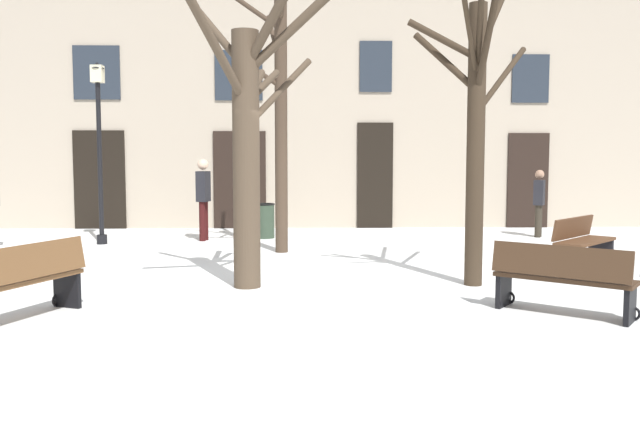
{
  "coord_description": "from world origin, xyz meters",
  "views": [
    {
      "loc": [
        -0.32,
        -10.27,
        1.82
      ],
      "look_at": [
        0.0,
        1.4,
        0.85
      ],
      "focal_mm": 36.43,
      "sensor_mm": 36.0,
      "label": 1
    }
  ],
  "objects_px": {
    "bench_far_corner": "(24,281)",
    "bench_by_litter_bin": "(582,241)",
    "tree_right_of_center": "(279,108)",
    "streetlamp": "(99,134)",
    "person_crossing_plaza": "(203,195)",
    "tree_near_facade": "(248,138)",
    "litter_bin": "(264,221)",
    "person_strolling": "(539,200)",
    "tree_left_of_center": "(475,123)",
    "bench_facing_shops": "(563,279)"
  },
  "relations": [
    {
      "from": "tree_right_of_center",
      "to": "tree_near_facade",
      "type": "height_order",
      "value": "tree_right_of_center"
    },
    {
      "from": "tree_right_of_center",
      "to": "litter_bin",
      "type": "xyz_separation_m",
      "value": [
        -0.45,
        2.33,
        -2.42
      ]
    },
    {
      "from": "tree_left_of_center",
      "to": "person_crossing_plaza",
      "type": "bearing_deg",
      "value": 131.31
    },
    {
      "from": "tree_right_of_center",
      "to": "bench_by_litter_bin",
      "type": "relative_size",
      "value": 3.68
    },
    {
      "from": "tree_right_of_center",
      "to": "streetlamp",
      "type": "xyz_separation_m",
      "value": [
        -3.9,
        1.35,
        -0.46
      ]
    },
    {
      "from": "tree_right_of_center",
      "to": "person_strolling",
      "type": "bearing_deg",
      "value": 21.39
    },
    {
      "from": "tree_left_of_center",
      "to": "bench_by_litter_bin",
      "type": "xyz_separation_m",
      "value": [
        2.35,
        1.69,
        -1.92
      ]
    },
    {
      "from": "tree_near_facade",
      "to": "litter_bin",
      "type": "distance_m",
      "value": 6.1
    },
    {
      "from": "bench_facing_shops",
      "to": "litter_bin",
      "type": "bearing_deg",
      "value": -24.68
    },
    {
      "from": "streetlamp",
      "to": "tree_right_of_center",
      "type": "bearing_deg",
      "value": -19.04
    },
    {
      "from": "litter_bin",
      "to": "person_strolling",
      "type": "height_order",
      "value": "person_strolling"
    },
    {
      "from": "tree_right_of_center",
      "to": "litter_bin",
      "type": "relative_size",
      "value": 6.7
    },
    {
      "from": "tree_near_facade",
      "to": "person_strolling",
      "type": "distance_m",
      "value": 8.73
    },
    {
      "from": "tree_right_of_center",
      "to": "bench_facing_shops",
      "type": "height_order",
      "value": "tree_right_of_center"
    },
    {
      "from": "tree_right_of_center",
      "to": "bench_facing_shops",
      "type": "distance_m",
      "value": 6.79
    },
    {
      "from": "bench_far_corner",
      "to": "bench_by_litter_bin",
      "type": "bearing_deg",
      "value": 137.08
    },
    {
      "from": "streetlamp",
      "to": "person_crossing_plaza",
      "type": "xyz_separation_m",
      "value": [
        2.12,
        0.54,
        -1.34
      ]
    },
    {
      "from": "streetlamp",
      "to": "litter_bin",
      "type": "distance_m",
      "value": 4.09
    },
    {
      "from": "bench_far_corner",
      "to": "person_strolling",
      "type": "xyz_separation_m",
      "value": [
        8.7,
        7.79,
        0.4
      ]
    },
    {
      "from": "tree_left_of_center",
      "to": "streetlamp",
      "type": "bearing_deg",
      "value": 144.82
    },
    {
      "from": "litter_bin",
      "to": "person_crossing_plaza",
      "type": "height_order",
      "value": "person_crossing_plaza"
    },
    {
      "from": "litter_bin",
      "to": "person_crossing_plaza",
      "type": "bearing_deg",
      "value": -161.6
    },
    {
      "from": "bench_far_corner",
      "to": "bench_facing_shops",
      "type": "height_order",
      "value": "bench_far_corner"
    },
    {
      "from": "tree_right_of_center",
      "to": "litter_bin",
      "type": "distance_m",
      "value": 3.39
    },
    {
      "from": "tree_near_facade",
      "to": "litter_bin",
      "type": "bearing_deg",
      "value": 91.25
    },
    {
      "from": "bench_facing_shops",
      "to": "streetlamp",
      "type": "bearing_deg",
      "value": -3.95
    },
    {
      "from": "tree_right_of_center",
      "to": "tree_near_facade",
      "type": "distance_m",
      "value": 3.6
    },
    {
      "from": "streetlamp",
      "to": "bench_by_litter_bin",
      "type": "xyz_separation_m",
      "value": [
        9.16,
        -3.12,
        -1.95
      ]
    },
    {
      "from": "litter_bin",
      "to": "bench_far_corner",
      "type": "distance_m",
      "value": 8.09
    },
    {
      "from": "tree_right_of_center",
      "to": "person_strolling",
      "type": "distance_m",
      "value": 6.75
    },
    {
      "from": "streetlamp",
      "to": "person_strolling",
      "type": "relative_size",
      "value": 2.45
    },
    {
      "from": "bench_facing_shops",
      "to": "bench_by_litter_bin",
      "type": "xyz_separation_m",
      "value": [
        1.78,
        3.54,
        -0.01
      ]
    },
    {
      "from": "tree_left_of_center",
      "to": "litter_bin",
      "type": "height_order",
      "value": "tree_left_of_center"
    },
    {
      "from": "tree_near_facade",
      "to": "bench_far_corner",
      "type": "height_order",
      "value": "tree_near_facade"
    },
    {
      "from": "tree_right_of_center",
      "to": "person_crossing_plaza",
      "type": "distance_m",
      "value": 3.15
    },
    {
      "from": "bench_far_corner",
      "to": "person_crossing_plaza",
      "type": "xyz_separation_m",
      "value": [
        0.91,
        7.32,
        0.57
      ]
    },
    {
      "from": "tree_right_of_center",
      "to": "bench_far_corner",
      "type": "bearing_deg",
      "value": -116.3
    },
    {
      "from": "bench_facing_shops",
      "to": "person_strolling",
      "type": "xyz_separation_m",
      "value": [
        2.53,
        7.67,
        0.44
      ]
    },
    {
      "from": "bench_by_litter_bin",
      "to": "tree_right_of_center",
      "type": "bearing_deg",
      "value": 116.45
    },
    {
      "from": "litter_bin",
      "to": "person_strolling",
      "type": "relative_size",
      "value": 0.51
    },
    {
      "from": "tree_right_of_center",
      "to": "tree_left_of_center",
      "type": "bearing_deg",
      "value": -49.85
    },
    {
      "from": "tree_right_of_center",
      "to": "bench_by_litter_bin",
      "type": "height_order",
      "value": "tree_right_of_center"
    },
    {
      "from": "person_crossing_plaza",
      "to": "bench_by_litter_bin",
      "type": "bearing_deg",
      "value": -105.81
    },
    {
      "from": "tree_near_facade",
      "to": "streetlamp",
      "type": "relative_size",
      "value": 1.09
    },
    {
      "from": "bench_facing_shops",
      "to": "person_crossing_plaza",
      "type": "bearing_deg",
      "value": -15.72
    },
    {
      "from": "litter_bin",
      "to": "bench_facing_shops",
      "type": "height_order",
      "value": "bench_facing_shops"
    },
    {
      "from": "bench_far_corner",
      "to": "bench_by_litter_bin",
      "type": "height_order",
      "value": "bench_far_corner"
    },
    {
      "from": "tree_near_facade",
      "to": "person_crossing_plaza",
      "type": "xyz_separation_m",
      "value": [
        -1.46,
        5.4,
        -1.08
      ]
    },
    {
      "from": "litter_bin",
      "to": "person_strolling",
      "type": "distance_m",
      "value": 6.48
    },
    {
      "from": "tree_left_of_center",
      "to": "bench_far_corner",
      "type": "height_order",
      "value": "tree_left_of_center"
    }
  ]
}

